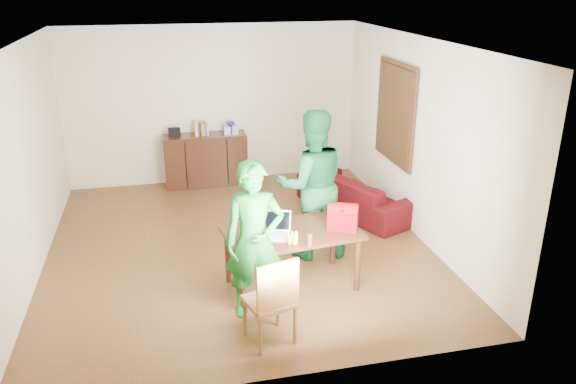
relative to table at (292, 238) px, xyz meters
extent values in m
cube|color=#412210|center=(-0.46, 1.19, -0.67)|extent=(5.00, 5.50, 0.10)
cube|color=white|center=(-0.46, 1.19, 2.13)|extent=(5.00, 5.50, 0.10)
cube|color=beige|center=(-0.46, 3.99, 0.73)|extent=(5.00, 0.10, 2.70)
cube|color=beige|center=(-0.46, -1.61, 0.73)|extent=(5.00, 0.10, 2.70)
cube|color=beige|center=(-3.01, 1.19, 0.73)|extent=(0.10, 5.50, 2.70)
cube|color=beige|center=(2.09, 1.19, 0.73)|extent=(0.10, 5.50, 2.70)
cube|color=#3F2614|center=(2.00, 1.89, 0.93)|extent=(0.04, 1.28, 1.48)
cube|color=#502A18|center=(1.97, 1.89, 0.93)|extent=(0.01, 1.18, 1.36)
cube|color=black|center=(-0.66, 3.70, -0.17)|extent=(1.40, 0.45, 0.90)
cube|color=black|center=(-1.16, 3.70, 0.35)|extent=(0.20, 0.14, 0.14)
cube|color=#B0AEB8|center=(-0.21, 3.70, 0.35)|extent=(0.24, 0.22, 0.14)
ellipsoid|color=#1A1796|center=(-0.21, 3.70, 0.45)|extent=(0.14, 0.14, 0.07)
cube|color=black|center=(0.00, 0.00, 0.07)|extent=(1.61, 1.03, 0.04)
cylinder|color=black|center=(-0.63, -0.42, -0.29)|extent=(0.07, 0.07, 0.67)
cylinder|color=black|center=(0.71, -0.26, -0.29)|extent=(0.07, 0.07, 0.67)
cylinder|color=black|center=(-0.71, 0.26, -0.29)|extent=(0.07, 0.07, 0.67)
cylinder|color=black|center=(0.63, 0.42, -0.29)|extent=(0.07, 0.07, 0.67)
cube|color=brown|center=(-0.46, -0.98, -0.18)|extent=(0.53, 0.52, 0.05)
cube|color=brown|center=(-0.41, -1.16, 0.09)|extent=(0.43, 0.14, 0.50)
imported|color=#15611E|center=(-0.51, -0.45, 0.24)|extent=(0.66, 0.47, 1.72)
imported|color=#12552C|center=(0.44, 0.76, 0.34)|extent=(0.97, 0.77, 1.94)
cube|color=white|center=(-0.23, -0.09, 0.10)|extent=(0.41, 0.35, 0.02)
cube|color=black|center=(-0.23, -0.09, 0.22)|extent=(0.36, 0.20, 0.22)
cylinder|color=#602B16|center=(0.10, -0.41, 0.17)|extent=(0.07, 0.07, 0.17)
cube|color=#69070B|center=(0.58, -0.07, 0.21)|extent=(0.39, 0.32, 0.25)
imported|color=#3E0808|center=(1.49, 1.99, -0.33)|extent=(1.52, 2.16, 0.59)
camera|label=1|loc=(-1.34, -5.64, 2.82)|focal=35.00mm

